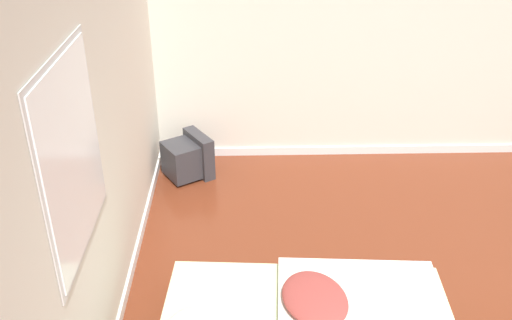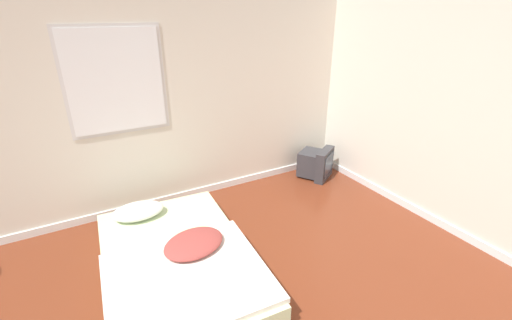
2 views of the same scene
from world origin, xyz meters
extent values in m
cube|color=silver|center=(0.00, 3.01, 1.30)|extent=(8.38, 0.06, 2.60)
cube|color=silver|center=(0.08, 2.97, 1.56)|extent=(1.02, 0.01, 1.12)
cube|color=white|center=(0.08, 2.97, 1.56)|extent=(0.95, 0.01, 1.05)
cube|color=silver|center=(3.02, 0.00, 1.30)|extent=(0.06, 8.36, 2.60)
cube|color=white|center=(2.98, 0.00, 0.04)|extent=(0.02, 8.36, 0.09)
ellipsoid|color=#993D38|center=(0.34, 1.61, 0.31)|extent=(0.64, 0.55, 0.11)
cube|color=#333338|center=(2.52, 2.71, 0.20)|extent=(0.46, 0.44, 0.35)
cube|color=#333338|center=(2.62, 2.53, 0.22)|extent=(0.45, 0.34, 0.44)
cube|color=#283342|center=(2.66, 2.47, 0.23)|extent=(0.32, 0.20, 0.31)
camera|label=1|loc=(-2.57, 2.08, 2.97)|focal=40.00mm
camera|label=2|loc=(-0.40, -0.86, 2.24)|focal=24.00mm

